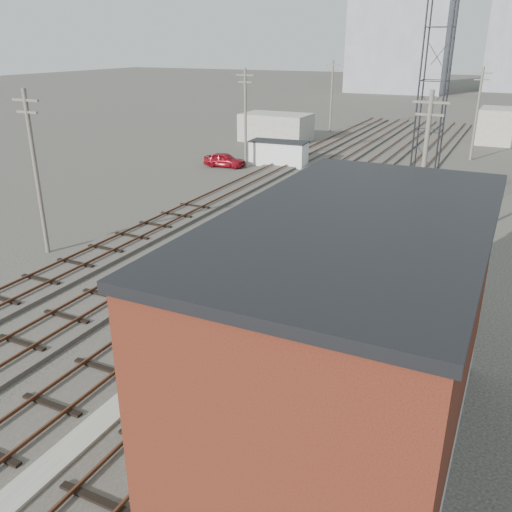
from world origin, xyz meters
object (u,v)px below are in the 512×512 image
Objects in this scene: car_silver at (279,151)px; car_grey at (283,149)px; switch_stand at (228,276)px; site_trailer at (279,153)px; signal_mast at (217,358)px; car_red at (225,160)px.

car_silver is 0.99× the size of car_grey.
car_grey is (-0.36, 1.81, -0.07)m from car_silver.
site_trailer reaches higher than switch_stand.
car_silver reaches higher than switch_stand.
signal_mast reaches higher than site_trailer.
site_trailer is (-9.11, 26.95, 0.60)m from switch_stand.
car_grey is at bearing 110.64° from signal_mast.
car_red is at bearing -178.32° from car_grey.
car_silver is (-10.43, 30.16, 0.11)m from switch_stand.
signal_mast is 38.68m from site_trailer.
signal_mast is at bearing -156.39° from car_red.
switch_stand is at bearing -178.70° from car_silver.
car_red is (-13.41, 23.91, 0.10)m from switch_stand.
site_trailer reaches higher than car_grey.
site_trailer is 1.35× the size of car_grey.
site_trailer is 3.51m from car_silver.
car_red is 0.95× the size of car_silver.
car_grey is at bearing 133.07° from switch_stand.
site_trailer is at bearing 110.93° from signal_mast.
signal_mast is at bearing -73.39° from site_trailer.
car_grey is (2.62, 8.06, -0.06)m from car_red.
site_trailer is 5.29m from car_red.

